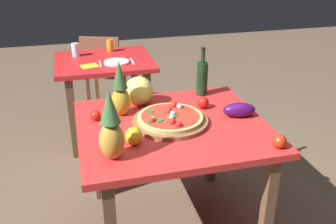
{
  "coord_description": "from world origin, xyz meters",
  "views": [
    {
      "loc": [
        -0.53,
        -1.93,
        1.79
      ],
      "look_at": [
        -0.01,
        0.06,
        0.82
      ],
      "focal_mm": 40.6,
      "sensor_mm": 36.0,
      "label": 1
    }
  ],
  "objects_px": {
    "melon": "(139,91)",
    "napkin_folded": "(90,66)",
    "tomato_near_board": "(203,103)",
    "fork_utensil": "(100,64)",
    "dining_chair": "(104,69)",
    "tomato_at_corner": "(280,141)",
    "knife_utensil": "(132,61)",
    "pizza": "(170,117)",
    "dinner_plate": "(117,62)",
    "pineapple_right": "(111,129)",
    "pizza_board": "(170,121)",
    "bell_pepper": "(134,136)",
    "pineapple_left": "(120,91)",
    "tomato_beside_pepper": "(96,115)",
    "wine_bottle": "(202,78)",
    "drinking_glass_juice": "(110,45)",
    "display_table": "(172,138)",
    "drinking_glass_water": "(75,50)",
    "eggplant": "(239,110)",
    "background_table": "(105,73)"
  },
  "relations": [
    {
      "from": "fork_utensil",
      "to": "pineapple_right",
      "type": "bearing_deg",
      "value": -92.23
    },
    {
      "from": "wine_bottle",
      "to": "tomato_near_board",
      "type": "height_order",
      "value": "wine_bottle"
    },
    {
      "from": "fork_utensil",
      "to": "eggplant",
      "type": "bearing_deg",
      "value": -59.27
    },
    {
      "from": "pizza",
      "to": "pizza_board",
      "type": "bearing_deg",
      "value": 68.87
    },
    {
      "from": "pizza",
      "to": "wine_bottle",
      "type": "xyz_separation_m",
      "value": [
        0.33,
        0.38,
        0.08
      ]
    },
    {
      "from": "dining_chair",
      "to": "napkin_folded",
      "type": "xyz_separation_m",
      "value": [
        -0.18,
        -0.77,
        0.29
      ]
    },
    {
      "from": "bell_pepper",
      "to": "drinking_glass_water",
      "type": "height_order",
      "value": "drinking_glass_water"
    },
    {
      "from": "pineapple_left",
      "to": "pineapple_right",
      "type": "height_order",
      "value": "pineapple_right"
    },
    {
      "from": "pizza",
      "to": "melon",
      "type": "distance_m",
      "value": 0.35
    },
    {
      "from": "wine_bottle",
      "to": "melon",
      "type": "height_order",
      "value": "wine_bottle"
    },
    {
      "from": "pineapple_left",
      "to": "dinner_plate",
      "type": "height_order",
      "value": "pineapple_left"
    },
    {
      "from": "dinner_plate",
      "to": "pizza_board",
      "type": "bearing_deg",
      "value": -82.94
    },
    {
      "from": "tomato_at_corner",
      "to": "tomato_beside_pepper",
      "type": "bearing_deg",
      "value": 147.71
    },
    {
      "from": "bell_pepper",
      "to": "pineapple_left",
      "type": "bearing_deg",
      "value": 91.88
    },
    {
      "from": "wine_bottle",
      "to": "drinking_glass_juice",
      "type": "xyz_separation_m",
      "value": [
        -0.49,
        1.24,
        -0.07
      ]
    },
    {
      "from": "drinking_glass_juice",
      "to": "dinner_plate",
      "type": "height_order",
      "value": "drinking_glass_juice"
    },
    {
      "from": "eggplant",
      "to": "tomato_beside_pepper",
      "type": "bearing_deg",
      "value": 168.56
    },
    {
      "from": "display_table",
      "to": "tomato_at_corner",
      "type": "relative_size",
      "value": 14.97
    },
    {
      "from": "background_table",
      "to": "dining_chair",
      "type": "xyz_separation_m",
      "value": [
        0.04,
        0.6,
        -0.16
      ]
    },
    {
      "from": "eggplant",
      "to": "dinner_plate",
      "type": "distance_m",
      "value": 1.39
    },
    {
      "from": "melon",
      "to": "tomato_near_board",
      "type": "height_order",
      "value": "melon"
    },
    {
      "from": "fork_utensil",
      "to": "napkin_folded",
      "type": "bearing_deg",
      "value": -156.27
    },
    {
      "from": "pizza",
      "to": "pineapple_left",
      "type": "relative_size",
      "value": 1.12
    },
    {
      "from": "melon",
      "to": "napkin_folded",
      "type": "bearing_deg",
      "value": 106.51
    },
    {
      "from": "knife_utensil",
      "to": "pizza",
      "type": "bearing_deg",
      "value": -90.15
    },
    {
      "from": "pineapple_left",
      "to": "fork_utensil",
      "type": "bearing_deg",
      "value": 91.72
    },
    {
      "from": "dining_chair",
      "to": "pineapple_right",
      "type": "bearing_deg",
      "value": 105.5
    },
    {
      "from": "dining_chair",
      "to": "pizza",
      "type": "distance_m",
      "value": 2.01
    },
    {
      "from": "pizza",
      "to": "dinner_plate",
      "type": "bearing_deg",
      "value": 97.03
    },
    {
      "from": "pizza",
      "to": "napkin_folded",
      "type": "distance_m",
      "value": 1.26
    },
    {
      "from": "pizza_board",
      "to": "dinner_plate",
      "type": "relative_size",
      "value": 2.05
    },
    {
      "from": "dining_chair",
      "to": "tomato_at_corner",
      "type": "bearing_deg",
      "value": 125.78
    },
    {
      "from": "pineapple_left",
      "to": "drinking_glass_water",
      "type": "relative_size",
      "value": 2.89
    },
    {
      "from": "display_table",
      "to": "drinking_glass_juice",
      "type": "height_order",
      "value": "drinking_glass_juice"
    },
    {
      "from": "display_table",
      "to": "dining_chair",
      "type": "height_order",
      "value": "dining_chair"
    },
    {
      "from": "melon",
      "to": "napkin_folded",
      "type": "distance_m",
      "value": 0.92
    },
    {
      "from": "tomato_at_corner",
      "to": "dinner_plate",
      "type": "height_order",
      "value": "tomato_at_corner"
    },
    {
      "from": "melon",
      "to": "knife_utensil",
      "type": "height_order",
      "value": "melon"
    },
    {
      "from": "drinking_glass_juice",
      "to": "dinner_plate",
      "type": "distance_m",
      "value": 0.38
    },
    {
      "from": "dinner_plate",
      "to": "pineapple_right",
      "type": "bearing_deg",
      "value": -98.23
    },
    {
      "from": "bell_pepper",
      "to": "knife_utensil",
      "type": "relative_size",
      "value": 0.57
    },
    {
      "from": "tomato_at_corner",
      "to": "napkin_folded",
      "type": "xyz_separation_m",
      "value": [
        -0.87,
        1.62,
        -0.03
      ]
    },
    {
      "from": "bell_pepper",
      "to": "tomato_near_board",
      "type": "xyz_separation_m",
      "value": [
        0.51,
        0.34,
        -0.01
      ]
    },
    {
      "from": "drinking_glass_water",
      "to": "dinner_plate",
      "type": "relative_size",
      "value": 0.54
    },
    {
      "from": "tomato_beside_pepper",
      "to": "napkin_folded",
      "type": "bearing_deg",
      "value": 88.12
    },
    {
      "from": "tomato_beside_pepper",
      "to": "eggplant",
      "type": "bearing_deg",
      "value": -11.44
    },
    {
      "from": "drinking_glass_juice",
      "to": "tomato_beside_pepper",
      "type": "bearing_deg",
      "value": -100.02
    },
    {
      "from": "wine_bottle",
      "to": "drinking_glass_water",
      "type": "height_order",
      "value": "wine_bottle"
    },
    {
      "from": "fork_utensil",
      "to": "bell_pepper",
      "type": "bearing_deg",
      "value": -87.39
    },
    {
      "from": "pineapple_left",
      "to": "tomato_beside_pepper",
      "type": "relative_size",
      "value": 5.43
    }
  ]
}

